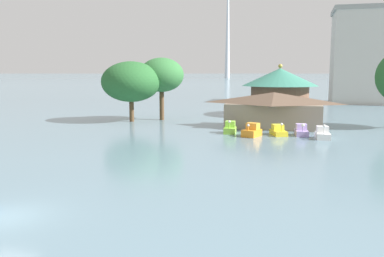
{
  "coord_description": "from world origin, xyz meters",
  "views": [
    {
      "loc": [
        14.43,
        -17.35,
        7.5
      ],
      "look_at": [
        4.67,
        20.52,
        1.98
      ],
      "focal_mm": 38.58,
      "sensor_mm": 36.0,
      "label": 1
    }
  ],
  "objects_px": {
    "pedal_boat_lime": "(230,128)",
    "green_roof_pavilion": "(280,89)",
    "pedal_boat_orange": "(252,131)",
    "shoreline_tree_mid": "(161,75)",
    "pedal_boat_yellow": "(278,131)",
    "pedal_boat_lavender": "(301,131)",
    "distant_broadcast_tower": "(228,7)",
    "boathouse": "(274,109)",
    "shoreline_tree_tall_left": "(131,82)",
    "pedal_boat_white": "(323,134)"
  },
  "relations": [
    {
      "from": "pedal_boat_lime",
      "to": "pedal_boat_white",
      "type": "distance_m",
      "value": 10.69
    },
    {
      "from": "pedal_boat_orange",
      "to": "boathouse",
      "type": "distance_m",
      "value": 8.66
    },
    {
      "from": "green_roof_pavilion",
      "to": "shoreline_tree_mid",
      "type": "xyz_separation_m",
      "value": [
        -17.07,
        -11.09,
        2.34
      ]
    },
    {
      "from": "shoreline_tree_mid",
      "to": "distant_broadcast_tower",
      "type": "distance_m",
      "value": 374.61
    },
    {
      "from": "boathouse",
      "to": "shoreline_tree_mid",
      "type": "height_order",
      "value": "shoreline_tree_mid"
    },
    {
      "from": "pedal_boat_orange",
      "to": "boathouse",
      "type": "height_order",
      "value": "boathouse"
    },
    {
      "from": "pedal_boat_yellow",
      "to": "boathouse",
      "type": "bearing_deg",
      "value": 168.86
    },
    {
      "from": "pedal_boat_yellow",
      "to": "shoreline_tree_mid",
      "type": "relative_size",
      "value": 0.33
    },
    {
      "from": "green_roof_pavilion",
      "to": "distant_broadcast_tower",
      "type": "distance_m",
      "value": 367.03
    },
    {
      "from": "green_roof_pavilion",
      "to": "distant_broadcast_tower",
      "type": "xyz_separation_m",
      "value": [
        -68.92,
        354.35,
        66.33
      ]
    },
    {
      "from": "pedal_boat_white",
      "to": "shoreline_tree_tall_left",
      "type": "relative_size",
      "value": 0.31
    },
    {
      "from": "pedal_boat_yellow",
      "to": "distant_broadcast_tower",
      "type": "height_order",
      "value": "distant_broadcast_tower"
    },
    {
      "from": "pedal_boat_lavender",
      "to": "distant_broadcast_tower",
      "type": "xyz_separation_m",
      "value": [
        -72.46,
        376.0,
        70.26
      ]
    },
    {
      "from": "pedal_boat_lime",
      "to": "distant_broadcast_tower",
      "type": "height_order",
      "value": "distant_broadcast_tower"
    },
    {
      "from": "pedal_boat_orange",
      "to": "boathouse",
      "type": "xyz_separation_m",
      "value": [
        1.9,
        8.24,
        1.84
      ]
    },
    {
      "from": "pedal_boat_lavender",
      "to": "green_roof_pavilion",
      "type": "bearing_deg",
      "value": -178.52
    },
    {
      "from": "pedal_boat_orange",
      "to": "pedal_boat_lavender",
      "type": "bearing_deg",
      "value": 130.33
    },
    {
      "from": "pedal_boat_lavender",
      "to": "pedal_boat_orange",
      "type": "bearing_deg",
      "value": -77.04
    },
    {
      "from": "pedal_boat_lime",
      "to": "pedal_boat_lavender",
      "type": "relative_size",
      "value": 0.93
    },
    {
      "from": "distant_broadcast_tower",
      "to": "shoreline_tree_mid",
      "type": "bearing_deg",
      "value": -81.93
    },
    {
      "from": "boathouse",
      "to": "distant_broadcast_tower",
      "type": "relative_size",
      "value": 0.08
    },
    {
      "from": "distant_broadcast_tower",
      "to": "shoreline_tree_tall_left",
      "type": "bearing_deg",
      "value": -82.55
    },
    {
      "from": "pedal_boat_lime",
      "to": "shoreline_tree_mid",
      "type": "height_order",
      "value": "shoreline_tree_mid"
    },
    {
      "from": "pedal_boat_lime",
      "to": "shoreline_tree_tall_left",
      "type": "relative_size",
      "value": 0.27
    },
    {
      "from": "pedal_boat_orange",
      "to": "pedal_boat_yellow",
      "type": "bearing_deg",
      "value": 141.14
    },
    {
      "from": "shoreline_tree_tall_left",
      "to": "green_roof_pavilion",
      "type": "bearing_deg",
      "value": 34.35
    },
    {
      "from": "boathouse",
      "to": "shoreline_tree_mid",
      "type": "xyz_separation_m",
      "value": [
        -17.02,
        4.39,
        4.35
      ]
    },
    {
      "from": "shoreline_tree_tall_left",
      "to": "shoreline_tree_mid",
      "type": "xyz_separation_m",
      "value": [
        3.66,
        3.07,
        0.94
      ]
    },
    {
      "from": "pedal_boat_orange",
      "to": "pedal_boat_yellow",
      "type": "relative_size",
      "value": 0.87
    },
    {
      "from": "pedal_boat_lime",
      "to": "shoreline_tree_mid",
      "type": "distance_m",
      "value": 17.53
    },
    {
      "from": "pedal_boat_yellow",
      "to": "pedal_boat_orange",
      "type": "bearing_deg",
      "value": -78.13
    },
    {
      "from": "pedal_boat_lime",
      "to": "pedal_boat_yellow",
      "type": "height_order",
      "value": "pedal_boat_lime"
    },
    {
      "from": "pedal_boat_orange",
      "to": "pedal_boat_lavender",
      "type": "distance_m",
      "value": 5.88
    },
    {
      "from": "green_roof_pavilion",
      "to": "shoreline_tree_mid",
      "type": "bearing_deg",
      "value": -146.98
    },
    {
      "from": "pedal_boat_white",
      "to": "shoreline_tree_tall_left",
      "type": "xyz_separation_m",
      "value": [
        -26.55,
        9.24,
        5.31
      ]
    },
    {
      "from": "pedal_boat_lavender",
      "to": "green_roof_pavilion",
      "type": "xyz_separation_m",
      "value": [
        -3.54,
        21.65,
        3.93
      ]
    },
    {
      "from": "shoreline_tree_tall_left",
      "to": "distant_broadcast_tower",
      "type": "height_order",
      "value": "distant_broadcast_tower"
    },
    {
      "from": "green_roof_pavilion",
      "to": "distant_broadcast_tower",
      "type": "relative_size",
      "value": 0.07
    },
    {
      "from": "pedal_boat_orange",
      "to": "green_roof_pavilion",
      "type": "distance_m",
      "value": 24.12
    },
    {
      "from": "pedal_boat_orange",
      "to": "shoreline_tree_mid",
      "type": "distance_m",
      "value": 20.66
    },
    {
      "from": "pedal_boat_yellow",
      "to": "distant_broadcast_tower",
      "type": "xyz_separation_m",
      "value": [
        -69.84,
        376.31,
        70.31
      ]
    },
    {
      "from": "pedal_boat_orange",
      "to": "green_roof_pavilion",
      "type": "relative_size",
      "value": 0.21
    },
    {
      "from": "shoreline_tree_tall_left",
      "to": "shoreline_tree_mid",
      "type": "relative_size",
      "value": 0.94
    },
    {
      "from": "pedal_boat_yellow",
      "to": "pedal_boat_white",
      "type": "bearing_deg",
      "value": 53.76
    },
    {
      "from": "boathouse",
      "to": "shoreline_tree_tall_left",
      "type": "height_order",
      "value": "shoreline_tree_tall_left"
    },
    {
      "from": "pedal_boat_lime",
      "to": "pedal_boat_orange",
      "type": "relative_size",
      "value": 0.9
    },
    {
      "from": "pedal_boat_yellow",
      "to": "boathouse",
      "type": "distance_m",
      "value": 6.84
    },
    {
      "from": "pedal_boat_orange",
      "to": "pedal_boat_lime",
      "type": "bearing_deg",
      "value": -103.1
    },
    {
      "from": "boathouse",
      "to": "green_roof_pavilion",
      "type": "xyz_separation_m",
      "value": [
        0.05,
        15.49,
        2.01
      ]
    },
    {
      "from": "pedal_boat_lime",
      "to": "green_roof_pavilion",
      "type": "xyz_separation_m",
      "value": [
        4.78,
        21.92,
        3.89
      ]
    }
  ]
}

